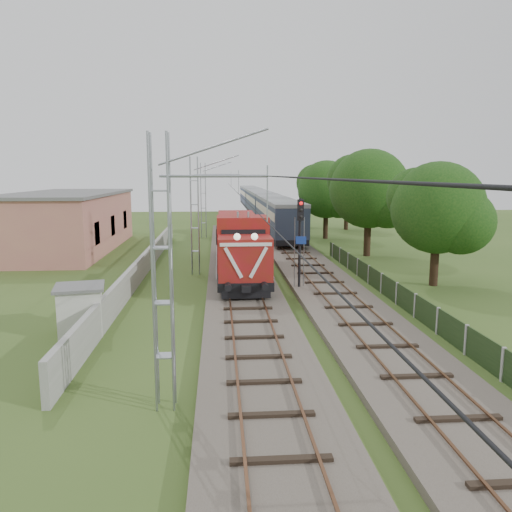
{
  "coord_description": "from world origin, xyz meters",
  "views": [
    {
      "loc": [
        -1.38,
        -22.09,
        6.87
      ],
      "look_at": [
        0.73,
        6.04,
        2.2
      ],
      "focal_mm": 35.0,
      "sensor_mm": 36.0,
      "label": 1
    }
  ],
  "objects": [
    {
      "name": "station_building",
      "position": [
        -15.0,
        24.0,
        2.63
      ],
      "size": [
        8.4,
        20.4,
        5.22
      ],
      "color": "tan",
      "rests_on": "ground"
    },
    {
      "name": "track_main",
      "position": [
        0.0,
        7.0,
        0.18
      ],
      "size": [
        4.2,
        70.0,
        0.45
      ],
      "color": "#6B6054",
      "rests_on": "ground"
    },
    {
      "name": "locomotive",
      "position": [
        0.0,
        11.51,
        2.23
      ],
      "size": [
        2.98,
        17.0,
        4.32
      ],
      "color": "black",
      "rests_on": "ground"
    },
    {
      "name": "boundary_wall",
      "position": [
        -6.5,
        12.0,
        0.75
      ],
      "size": [
        0.25,
        40.0,
        1.5
      ],
      "primitive_type": "cube",
      "color": "#9E9E99",
      "rests_on": "ground"
    },
    {
      "name": "catenary",
      "position": [
        -2.95,
        12.0,
        4.05
      ],
      "size": [
        3.31,
        70.0,
        8.0
      ],
      "color": "gray",
      "rests_on": "ground"
    },
    {
      "name": "signal_post",
      "position": [
        3.3,
        6.2,
        3.76
      ],
      "size": [
        0.6,
        0.47,
        5.48
      ],
      "color": "black",
      "rests_on": "ground"
    },
    {
      "name": "tree_d",
      "position": [
        14.45,
        38.5,
        4.85
      ],
      "size": [
        6.0,
        5.71,
        7.78
      ],
      "color": "#311F14",
      "rests_on": "ground"
    },
    {
      "name": "track_side",
      "position": [
        5.0,
        20.0,
        0.18
      ],
      "size": [
        4.2,
        80.0,
        0.45
      ],
      "color": "#6B6054",
      "rests_on": "ground"
    },
    {
      "name": "tree_c",
      "position": [
        10.07,
        30.18,
        5.16
      ],
      "size": [
        6.38,
        6.07,
        8.26
      ],
      "color": "#311F14",
      "rests_on": "ground"
    },
    {
      "name": "relay_hut",
      "position": [
        -7.4,
        -0.66,
        1.07
      ],
      "size": [
        2.42,
        2.42,
        2.12
      ],
      "color": "beige",
      "rests_on": "ground"
    },
    {
      "name": "tree_a",
      "position": [
        11.97,
        7.31,
        4.75
      ],
      "size": [
        5.88,
        5.6,
        7.62
      ],
      "color": "#311F14",
      "rests_on": "ground"
    },
    {
      "name": "ground",
      "position": [
        0.0,
        0.0,
        0.0
      ],
      "size": [
        140.0,
        140.0,
        0.0
      ],
      "primitive_type": "plane",
      "color": "#3A541F",
      "rests_on": "ground"
    },
    {
      "name": "fence",
      "position": [
        8.0,
        3.0,
        0.6
      ],
      "size": [
        0.12,
        32.0,
        1.2
      ],
      "color": "black",
      "rests_on": "ground"
    },
    {
      "name": "tree_b",
      "position": [
        11.15,
        18.66,
        5.55
      ],
      "size": [
        6.87,
        6.54,
        8.91
      ],
      "color": "#311F14",
      "rests_on": "ground"
    },
    {
      "name": "coach_rake",
      "position": [
        5.0,
        55.02,
        2.57
      ],
      "size": [
        3.11,
        69.27,
        3.59
      ],
      "color": "black",
      "rests_on": "ground"
    }
  ]
}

